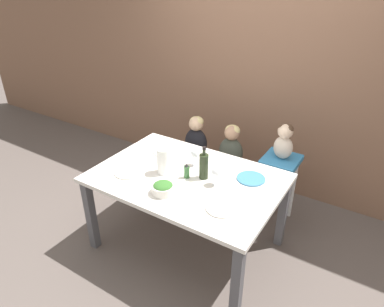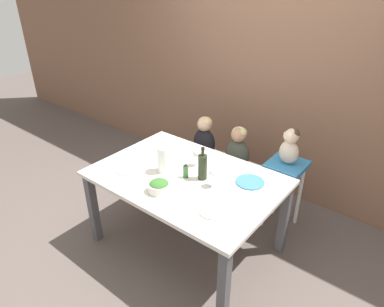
{
  "view_description": "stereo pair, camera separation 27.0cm",
  "coord_description": "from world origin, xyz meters",
  "px_view_note": "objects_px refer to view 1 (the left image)",
  "views": [
    {
      "loc": [
        1.33,
        -2.03,
        2.28
      ],
      "look_at": [
        0.0,
        0.08,
        0.93
      ],
      "focal_mm": 32.0,
      "sensor_mm": 36.0,
      "label": 1
    },
    {
      "loc": [
        1.55,
        -1.87,
        2.28
      ],
      "look_at": [
        0.0,
        0.08,
        0.93
      ],
      "focal_mm": 32.0,
      "sensor_mm": 36.0,
      "label": 2
    }
  ],
  "objects_px": {
    "chair_far_center": "(230,172)",
    "person_child_left": "(196,137)",
    "paper_towel_roll": "(164,161)",
    "dinner_plate_back_left": "(166,152)",
    "dinner_plate_front_right": "(222,208)",
    "wine_glass_near": "(216,172)",
    "wine_glass_far": "(195,154)",
    "chair_right_highchair": "(280,172)",
    "dinner_plate_front_left": "(128,172)",
    "person_baby_right": "(284,140)",
    "person_child_center": "(231,146)",
    "salad_bowl_large": "(163,188)",
    "wine_bottle": "(204,166)",
    "dinner_plate_back_right": "(251,179)",
    "chair_far_left": "(196,161)"
  },
  "relations": [
    {
      "from": "salad_bowl_large",
      "to": "dinner_plate_back_right",
      "type": "distance_m",
      "value": 0.74
    },
    {
      "from": "wine_glass_far",
      "to": "chair_right_highchair",
      "type": "bearing_deg",
      "value": 46.03
    },
    {
      "from": "wine_glass_near",
      "to": "chair_far_center",
      "type": "bearing_deg",
      "value": 107.78
    },
    {
      "from": "chair_far_left",
      "to": "person_child_center",
      "type": "distance_m",
      "value": 0.52
    },
    {
      "from": "wine_glass_near",
      "to": "wine_bottle",
      "type": "bearing_deg",
      "value": 165.52
    },
    {
      "from": "person_child_center",
      "to": "dinner_plate_back_right",
      "type": "distance_m",
      "value": 0.72
    },
    {
      "from": "dinner_plate_back_left",
      "to": "person_baby_right",
      "type": "bearing_deg",
      "value": 30.22
    },
    {
      "from": "dinner_plate_front_left",
      "to": "dinner_plate_back_right",
      "type": "height_order",
      "value": "same"
    },
    {
      "from": "wine_bottle",
      "to": "dinner_plate_front_left",
      "type": "relative_size",
      "value": 1.23
    },
    {
      "from": "chair_far_center",
      "to": "person_child_left",
      "type": "distance_m",
      "value": 0.52
    },
    {
      "from": "wine_glass_far",
      "to": "chair_far_center",
      "type": "bearing_deg",
      "value": 84.62
    },
    {
      "from": "person_child_left",
      "to": "dinner_plate_front_right",
      "type": "distance_m",
      "value": 1.35
    },
    {
      "from": "wine_glass_near",
      "to": "dinner_plate_back_left",
      "type": "bearing_deg",
      "value": 160.77
    },
    {
      "from": "chair_far_left",
      "to": "wine_glass_far",
      "type": "bearing_deg",
      "value": -59.11
    },
    {
      "from": "wine_glass_near",
      "to": "salad_bowl_large",
      "type": "height_order",
      "value": "wine_glass_near"
    },
    {
      "from": "person_child_left",
      "to": "salad_bowl_large",
      "type": "relative_size",
      "value": 2.58
    },
    {
      "from": "dinner_plate_front_left",
      "to": "dinner_plate_back_left",
      "type": "xyz_separation_m",
      "value": [
        0.05,
        0.47,
        0.0
      ]
    },
    {
      "from": "chair_far_left",
      "to": "wine_glass_near",
      "type": "bearing_deg",
      "value": -49.37
    },
    {
      "from": "paper_towel_roll",
      "to": "dinner_plate_front_left",
      "type": "distance_m",
      "value": 0.33
    },
    {
      "from": "chair_far_center",
      "to": "dinner_plate_back_left",
      "type": "distance_m",
      "value": 0.78
    },
    {
      "from": "chair_far_center",
      "to": "chair_right_highchair",
      "type": "xyz_separation_m",
      "value": [
        0.53,
        -0.0,
        0.16
      ]
    },
    {
      "from": "person_child_left",
      "to": "wine_glass_near",
      "type": "distance_m",
      "value": 1.05
    },
    {
      "from": "person_child_left",
      "to": "dinner_plate_back_left",
      "type": "bearing_deg",
      "value": -89.66
    },
    {
      "from": "chair_right_highchair",
      "to": "dinner_plate_front_left",
      "type": "bearing_deg",
      "value": -134.36
    },
    {
      "from": "wine_bottle",
      "to": "paper_towel_roll",
      "type": "bearing_deg",
      "value": -161.85
    },
    {
      "from": "wine_glass_far",
      "to": "dinner_plate_back_right",
      "type": "distance_m",
      "value": 0.53
    },
    {
      "from": "paper_towel_roll",
      "to": "wine_glass_near",
      "type": "distance_m",
      "value": 0.47
    },
    {
      "from": "wine_glass_near",
      "to": "dinner_plate_back_right",
      "type": "bearing_deg",
      "value": 47.78
    },
    {
      "from": "paper_towel_roll",
      "to": "dinner_plate_back_left",
      "type": "height_order",
      "value": "paper_towel_roll"
    },
    {
      "from": "chair_right_highchair",
      "to": "dinner_plate_front_left",
      "type": "distance_m",
      "value": 1.44
    },
    {
      "from": "wine_glass_far",
      "to": "dinner_plate_back_right",
      "type": "height_order",
      "value": "wine_glass_far"
    },
    {
      "from": "person_child_left",
      "to": "person_baby_right",
      "type": "distance_m",
      "value": 0.97
    },
    {
      "from": "person_child_center",
      "to": "wine_glass_far",
      "type": "xyz_separation_m",
      "value": [
        -0.06,
        -0.61,
        0.18
      ]
    },
    {
      "from": "person_child_center",
      "to": "salad_bowl_large",
      "type": "xyz_separation_m",
      "value": [
        -0.04,
        -1.1,
        0.11
      ]
    },
    {
      "from": "person_baby_right",
      "to": "dinner_plate_back_left",
      "type": "xyz_separation_m",
      "value": [
        -0.95,
        -0.55,
        -0.15
      ]
    },
    {
      "from": "person_child_center",
      "to": "person_baby_right",
      "type": "distance_m",
      "value": 0.57
    },
    {
      "from": "chair_far_center",
      "to": "paper_towel_roll",
      "type": "xyz_separation_m",
      "value": [
        -0.21,
        -0.85,
        0.48
      ]
    },
    {
      "from": "person_child_left",
      "to": "dinner_plate_front_right",
      "type": "relative_size",
      "value": 1.94
    },
    {
      "from": "chair_far_center",
      "to": "person_child_left",
      "type": "xyz_separation_m",
      "value": [
        -0.42,
        0.0,
        0.3
      ]
    },
    {
      "from": "wine_glass_near",
      "to": "dinner_plate_back_left",
      "type": "xyz_separation_m",
      "value": [
        -0.67,
        0.23,
        -0.11
      ]
    },
    {
      "from": "person_child_left",
      "to": "person_child_center",
      "type": "xyz_separation_m",
      "value": [
        0.42,
        0.0,
        0.0
      ]
    },
    {
      "from": "chair_far_left",
      "to": "wine_glass_far",
      "type": "height_order",
      "value": "wine_glass_far"
    },
    {
      "from": "person_child_left",
      "to": "wine_glass_near",
      "type": "bearing_deg",
      "value": -49.41
    },
    {
      "from": "person_baby_right",
      "to": "paper_towel_roll",
      "type": "relative_size",
      "value": 1.52
    },
    {
      "from": "person_baby_right",
      "to": "dinner_plate_front_left",
      "type": "relative_size",
      "value": 1.48
    },
    {
      "from": "wine_glass_near",
      "to": "chair_far_left",
      "type": "bearing_deg",
      "value": 130.63
    },
    {
      "from": "dinner_plate_back_left",
      "to": "chair_far_center",
      "type": "bearing_deg",
      "value": 52.79
    },
    {
      "from": "person_baby_right",
      "to": "salad_bowl_large",
      "type": "distance_m",
      "value": 1.25
    },
    {
      "from": "person_baby_right",
      "to": "dinner_plate_back_left",
      "type": "bearing_deg",
      "value": -149.78
    },
    {
      "from": "chair_right_highchair",
      "to": "wine_glass_far",
      "type": "height_order",
      "value": "wine_glass_far"
    }
  ]
}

